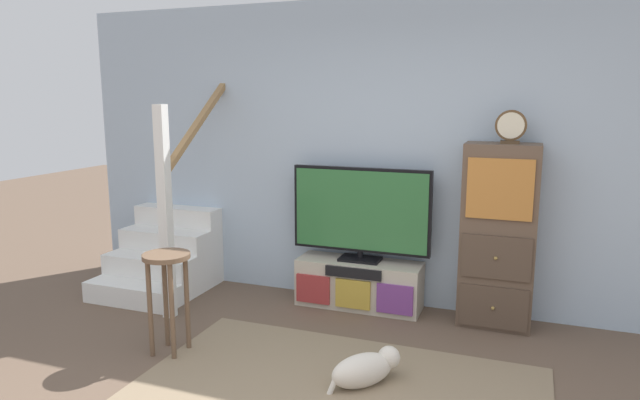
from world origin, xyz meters
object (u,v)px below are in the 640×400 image
at_px(television, 361,212).
at_px(side_cabinet, 498,237).
at_px(dog, 366,369).
at_px(bar_stool_near, 167,280).
at_px(desk_clock, 511,127).
at_px(media_console, 359,284).

xyz_separation_m(television, side_cabinet, (1.16, -0.01, -0.12)).
relative_size(side_cabinet, dog, 3.25).
bearing_deg(television, bar_stool_near, -126.46).
distance_m(television, bar_stool_near, 1.77).
bearing_deg(desk_clock, media_console, 179.78).
distance_m(television, desk_clock, 1.43).
bearing_deg(dog, desk_clock, 60.29).
distance_m(media_console, side_cabinet, 1.28).
relative_size(desk_clock, dog, 0.57).
relative_size(television, dog, 2.69).
bearing_deg(media_console, bar_stool_near, -126.93).
relative_size(side_cabinet, desk_clock, 5.75).
bearing_deg(television, desk_clock, -1.35).
relative_size(media_console, bar_stool_near, 1.47).
height_order(television, dog, television).
bearing_deg(dog, side_cabinet, 62.11).
bearing_deg(side_cabinet, dog, -117.89).
height_order(side_cabinet, desk_clock, desk_clock).
height_order(desk_clock, bar_stool_near, desk_clock).
xyz_separation_m(television, bar_stool_near, (-1.03, -1.40, -0.31)).
xyz_separation_m(desk_clock, bar_stool_near, (-2.24, -1.37, -1.07)).
relative_size(television, bar_stool_near, 1.64).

